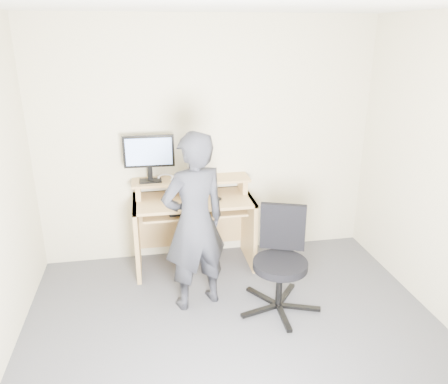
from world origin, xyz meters
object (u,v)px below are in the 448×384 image
object	(u,v)px
monitor	(149,154)
office_chair	(281,256)
person	(195,223)
desk	(193,214)

from	to	relation	value
monitor	office_chair	bearing A→B (deg)	-41.54
person	monitor	bearing A→B (deg)	-86.47
desk	monitor	distance (m)	0.77
desk	monitor	xyz separation A→B (m)	(-0.41, 0.06, 0.65)
desk	monitor	bearing A→B (deg)	171.75
monitor	person	distance (m)	0.98
desk	office_chair	size ratio (longest dim) A/B	1.33
monitor	office_chair	size ratio (longest dim) A/B	0.55
monitor	person	size ratio (longest dim) A/B	0.31
desk	monitor	size ratio (longest dim) A/B	2.40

